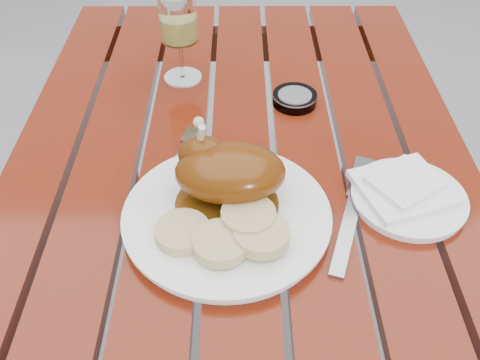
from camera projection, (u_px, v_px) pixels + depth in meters
name	position (u px, v px, depth m)	size (l,w,h in m)	color
table	(240.00, 287.00, 1.18)	(0.80, 1.20, 0.75)	maroon
dinner_plate	(227.00, 217.00, 0.80)	(0.31, 0.31, 0.02)	white
roast_duck	(226.00, 172.00, 0.80)	(0.17, 0.16, 0.12)	#542D09
bread_dumplings	(228.00, 231.00, 0.75)	(0.19, 0.12, 0.03)	tan
wine_glass	(180.00, 38.00, 1.05)	(0.08, 0.08, 0.18)	#CFC75E
side_plate	(408.00, 198.00, 0.84)	(0.18, 0.18, 0.01)	white
napkin	(402.00, 188.00, 0.83)	(0.13, 0.12, 0.01)	white
ashtray	(295.00, 99.00, 1.03)	(0.09, 0.09, 0.02)	#B2B7BC
fork	(180.00, 160.00, 0.91)	(0.02, 0.16, 0.01)	gray
knife	(350.00, 220.00, 0.81)	(0.02, 0.22, 0.01)	gray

